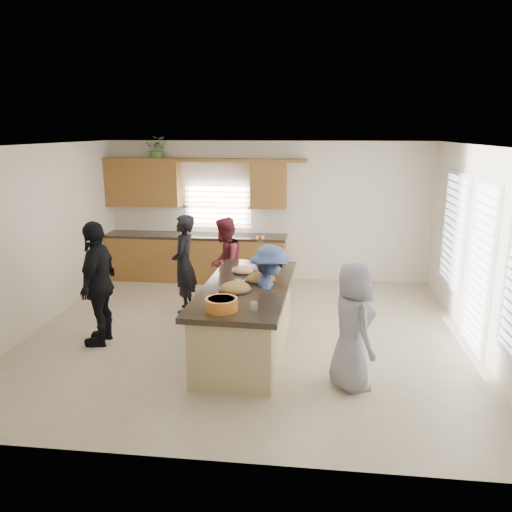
# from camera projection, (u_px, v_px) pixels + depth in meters

# --- Properties ---
(floor) EXTENTS (6.50, 6.50, 0.00)m
(floor) POSITION_uv_depth(u_px,v_px,m) (247.00, 334.00, 7.56)
(floor) COLOR #C4B191
(floor) RESTS_ON ground
(room_shell) EXTENTS (6.52, 6.02, 2.81)m
(room_shell) POSITION_uv_depth(u_px,v_px,m) (247.00, 210.00, 7.09)
(room_shell) COLOR silver
(room_shell) RESTS_ON ground
(back_cabinetry) EXTENTS (4.08, 0.66, 2.46)m
(back_cabinetry) POSITION_uv_depth(u_px,v_px,m) (194.00, 236.00, 10.13)
(back_cabinetry) COLOR brown
(back_cabinetry) RESTS_ON ground
(right_wall_glazing) EXTENTS (0.06, 4.00, 2.25)m
(right_wall_glazing) POSITION_uv_depth(u_px,v_px,m) (481.00, 257.00, 6.74)
(right_wall_glazing) COLOR white
(right_wall_glazing) RESTS_ON ground
(island) EXTENTS (1.25, 2.74, 0.95)m
(island) POSITION_uv_depth(u_px,v_px,m) (247.00, 319.00, 6.92)
(island) COLOR tan
(island) RESTS_ON ground
(platter_front) EXTENTS (0.44, 0.44, 0.18)m
(platter_front) POSITION_uv_depth(u_px,v_px,m) (235.00, 289.00, 6.56)
(platter_front) COLOR black
(platter_front) RESTS_ON island
(platter_mid) EXTENTS (0.44, 0.44, 0.18)m
(platter_mid) POSITION_uv_depth(u_px,v_px,m) (261.00, 279.00, 6.99)
(platter_mid) COLOR black
(platter_mid) RESTS_ON island
(platter_back) EXTENTS (0.33, 0.33, 0.14)m
(platter_back) POSITION_uv_depth(u_px,v_px,m) (243.00, 271.00, 7.39)
(platter_back) COLOR black
(platter_back) RESTS_ON island
(salad_bowl) EXTENTS (0.38, 0.38, 0.14)m
(salad_bowl) POSITION_uv_depth(u_px,v_px,m) (221.00, 304.00, 5.84)
(salad_bowl) COLOR #C87024
(salad_bowl) RESTS_ON island
(clear_cup) EXTENTS (0.09, 0.09, 0.11)m
(clear_cup) POSITION_uv_depth(u_px,v_px,m) (254.00, 307.00, 5.81)
(clear_cup) COLOR white
(clear_cup) RESTS_ON island
(plate_stack) EXTENTS (0.21, 0.21, 0.05)m
(plate_stack) POSITION_uv_depth(u_px,v_px,m) (249.00, 267.00, 7.58)
(plate_stack) COLOR #BA94D7
(plate_stack) RESTS_ON island
(flower_vase) EXTENTS (0.14, 0.14, 0.43)m
(flower_vase) POSITION_uv_depth(u_px,v_px,m) (260.00, 248.00, 7.94)
(flower_vase) COLOR silver
(flower_vase) RESTS_ON island
(potted_plant) EXTENTS (0.45, 0.39, 0.48)m
(potted_plant) POSITION_uv_depth(u_px,v_px,m) (157.00, 149.00, 9.87)
(potted_plant) COLOR #41742E
(potted_plant) RESTS_ON back_cabinetry
(woman_left_back) EXTENTS (0.45, 0.64, 1.66)m
(woman_left_back) POSITION_uv_depth(u_px,v_px,m) (184.00, 264.00, 8.34)
(woman_left_back) COLOR black
(woman_left_back) RESTS_ON ground
(woman_left_mid) EXTENTS (0.71, 0.85, 1.58)m
(woman_left_mid) POSITION_uv_depth(u_px,v_px,m) (225.00, 263.00, 8.55)
(woman_left_mid) COLOR maroon
(woman_left_mid) RESTS_ON ground
(woman_left_front) EXTENTS (0.48, 1.07, 1.79)m
(woman_left_front) POSITION_uv_depth(u_px,v_px,m) (98.00, 283.00, 7.06)
(woman_left_front) COLOR black
(woman_left_front) RESTS_ON ground
(woman_right_back) EXTENTS (0.76, 1.07, 1.50)m
(woman_right_back) POSITION_uv_depth(u_px,v_px,m) (270.00, 298.00, 6.90)
(woman_right_back) COLOR #384C7A
(woman_right_back) RESTS_ON ground
(woman_right_front) EXTENTS (0.73, 0.88, 1.54)m
(woman_right_front) POSITION_uv_depth(u_px,v_px,m) (352.00, 326.00, 5.85)
(woman_right_front) COLOR gray
(woman_right_front) RESTS_ON ground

